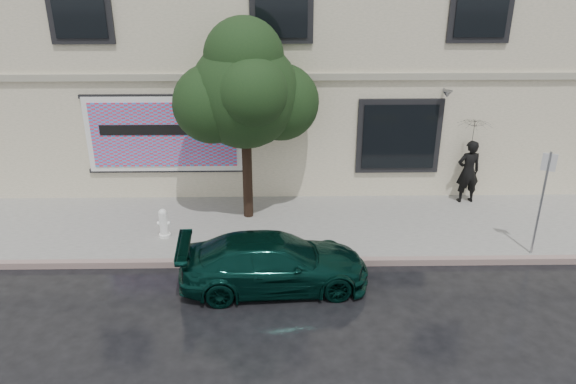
{
  "coord_description": "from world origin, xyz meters",
  "views": [
    {
      "loc": [
        -0.09,
        -9.62,
        6.8
      ],
      "look_at": [
        0.12,
        2.2,
        1.53
      ],
      "focal_mm": 35.0,
      "sensor_mm": 36.0,
      "label": 1
    }
  ],
  "objects_px": {
    "street_tree": "(245,94)",
    "fire_hydrant": "(164,223)",
    "car": "(274,262)",
    "pedestrian": "(468,171)"
  },
  "relations": [
    {
      "from": "pedestrian",
      "to": "street_tree",
      "type": "relative_size",
      "value": 0.39
    },
    {
      "from": "pedestrian",
      "to": "fire_hydrant",
      "type": "bearing_deg",
      "value": 6.65
    },
    {
      "from": "car",
      "to": "street_tree",
      "type": "distance_m",
      "value": 4.29
    },
    {
      "from": "pedestrian",
      "to": "street_tree",
      "type": "xyz_separation_m",
      "value": [
        -6.02,
        -0.81,
        2.38
      ]
    },
    {
      "from": "fire_hydrant",
      "to": "pedestrian",
      "type": "bearing_deg",
      "value": 7.91
    },
    {
      "from": "street_tree",
      "to": "pedestrian",
      "type": "bearing_deg",
      "value": 7.63
    },
    {
      "from": "fire_hydrant",
      "to": "car",
      "type": "bearing_deg",
      "value": -42.01
    },
    {
      "from": "street_tree",
      "to": "fire_hydrant",
      "type": "relative_size",
      "value": 6.18
    },
    {
      "from": "car",
      "to": "pedestrian",
      "type": "bearing_deg",
      "value": -57.47
    },
    {
      "from": "street_tree",
      "to": "car",
      "type": "bearing_deg",
      "value": -77.42
    }
  ]
}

